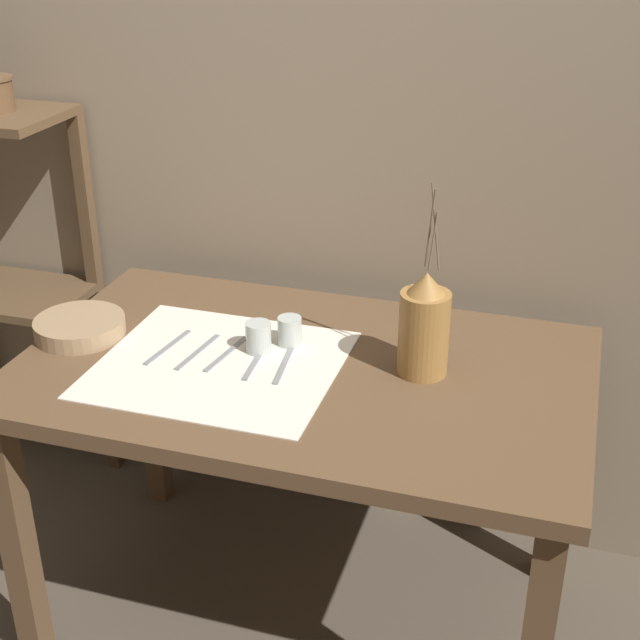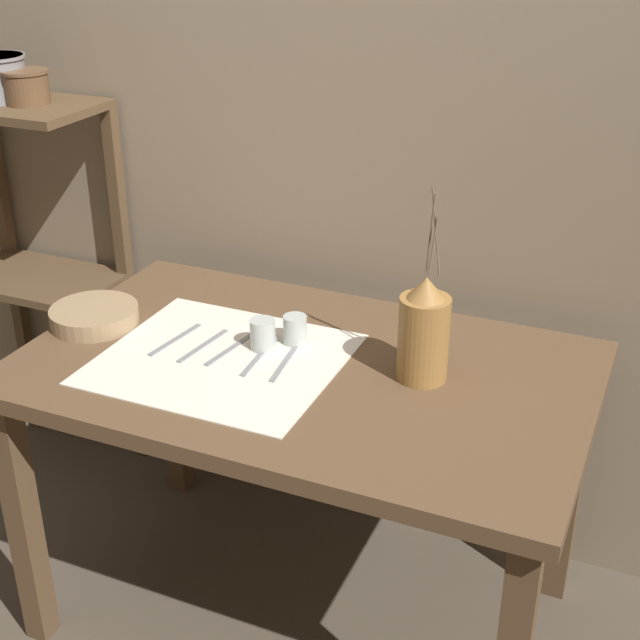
{
  "view_description": "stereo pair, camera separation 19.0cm",
  "coord_description": "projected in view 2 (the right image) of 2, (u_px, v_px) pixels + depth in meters",
  "views": [
    {
      "loc": [
        0.56,
        -1.67,
        1.72
      ],
      "look_at": [
        0.04,
        0.0,
        0.86
      ],
      "focal_mm": 50.0,
      "sensor_mm": 36.0,
      "label": 1
    },
    {
      "loc": [
        0.74,
        -1.61,
        1.72
      ],
      "look_at": [
        0.04,
        0.0,
        0.86
      ],
      "focal_mm": 50.0,
      "sensor_mm": 36.0,
      "label": 2
    }
  ],
  "objects": [
    {
      "name": "ground_plane",
      "position": [
        306.0,
        610.0,
        2.35
      ],
      "size": [
        12.0,
        12.0,
        0.0
      ],
      "primitive_type": "plane",
      "color": "brown"
    },
    {
      "name": "stone_wall_back",
      "position": [
        385.0,
        114.0,
        2.23
      ],
      "size": [
        7.0,
        0.06,
        2.4
      ],
      "color": "gray",
      "rests_on": "ground_plane"
    },
    {
      "name": "wooden_table",
      "position": [
        304.0,
        399.0,
        2.06
      ],
      "size": [
        1.29,
        0.79,
        0.74
      ],
      "color": "brown",
      "rests_on": "ground_plane"
    },
    {
      "name": "wooden_shelf_unit",
      "position": [
        40.0,
        225.0,
        2.64
      ],
      "size": [
        0.48,
        0.3,
        1.18
      ],
      "color": "brown",
      "rests_on": "ground_plane"
    },
    {
      "name": "linen_cloth",
      "position": [
        222.0,
        359.0,
        2.04
      ],
      "size": [
        0.54,
        0.49,
        0.0
      ],
      "color": "silver",
      "rests_on": "wooden_table"
    },
    {
      "name": "pitcher_with_flowers",
      "position": [
        424.0,
        332.0,
        1.92
      ],
      "size": [
        0.11,
        0.11,
        0.43
      ],
      "color": "olive",
      "rests_on": "wooden_table"
    },
    {
      "name": "wooden_bowl",
      "position": [
        94.0,
        316.0,
        2.2
      ],
      "size": [
        0.22,
        0.22,
        0.04
      ],
      "color": "#9E7F5B",
      "rests_on": "wooden_table"
    },
    {
      "name": "glass_tumbler_near",
      "position": [
        263.0,
        334.0,
        2.07
      ],
      "size": [
        0.06,
        0.06,
        0.07
      ],
      "color": "#B7C1BC",
      "rests_on": "wooden_table"
    },
    {
      "name": "glass_tumbler_far",
      "position": [
        295.0,
        330.0,
        2.09
      ],
      "size": [
        0.06,
        0.06,
        0.07
      ],
      "color": "#B7C1BC",
      "rests_on": "wooden_table"
    },
    {
      "name": "fork_outer",
      "position": [
        175.0,
        340.0,
        2.12
      ],
      "size": [
        0.04,
        0.18,
        0.0
      ],
      "color": "gray",
      "rests_on": "wooden_table"
    },
    {
      "name": "knife_center",
      "position": [
        203.0,
        346.0,
        2.09
      ],
      "size": [
        0.03,
        0.18,
        0.0
      ],
      "color": "gray",
      "rests_on": "wooden_table"
    },
    {
      "name": "fork_inner",
      "position": [
        230.0,
        349.0,
        2.08
      ],
      "size": [
        0.04,
        0.18,
        0.0
      ],
      "color": "gray",
      "rests_on": "wooden_table"
    },
    {
      "name": "spoon_inner",
      "position": [
        267.0,
        346.0,
        2.09
      ],
      "size": [
        0.03,
        0.2,
        0.02
      ],
      "color": "gray",
      "rests_on": "wooden_table"
    },
    {
      "name": "spoon_outer",
      "position": [
        293.0,
        350.0,
        2.07
      ],
      "size": [
        0.04,
        0.2,
        0.02
      ],
      "color": "gray",
      "rests_on": "wooden_table"
    },
    {
      "name": "metal_pot_small",
      "position": [
        26.0,
        86.0,
        2.4
      ],
      "size": [
        0.13,
        0.13,
        0.09
      ],
      "color": "brown",
      "rests_on": "wooden_shelf_unit"
    }
  ]
}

